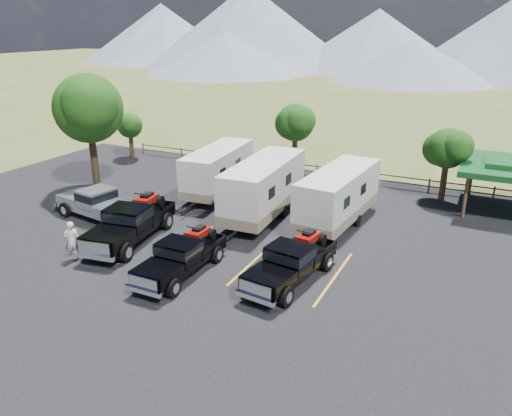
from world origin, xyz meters
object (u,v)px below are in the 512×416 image
at_px(tree_big_nw, 88,108).
at_px(person_b, 116,223).
at_px(pickup_silver, 99,204).
at_px(rig_right, 292,261).
at_px(trailer_center, 264,188).
at_px(person_a, 72,240).
at_px(rig_left, 131,222).
at_px(trailer_right, 338,197).
at_px(trailer_left, 218,170).
at_px(rig_center, 182,255).

bearing_deg(tree_big_nw, person_b, -40.57).
xyz_separation_m(pickup_silver, person_b, (2.62, -1.58, -0.14)).
bearing_deg(rig_right, trailer_center, 131.58).
bearing_deg(pickup_silver, person_a, 38.03).
bearing_deg(pickup_silver, tree_big_nw, -126.29).
height_order(rig_right, trailer_center, trailer_center).
xyz_separation_m(rig_left, trailer_center, (4.69, 6.24, 0.69)).
distance_m(rig_right, trailer_right, 7.27).
bearing_deg(rig_left, person_b, 169.91).
bearing_deg(trailer_right, rig_left, -137.94).
relative_size(tree_big_nw, pickup_silver, 1.26).
distance_m(trailer_left, trailer_right, 9.00).
relative_size(trailer_right, person_b, 5.68).
distance_m(tree_big_nw, rig_left, 10.64).
xyz_separation_m(rig_left, person_a, (-1.15, -2.98, -0.08)).
bearing_deg(rig_right, person_a, -158.08).
xyz_separation_m(tree_big_nw, person_a, (6.59, -8.73, -4.58)).
distance_m(rig_right, trailer_left, 12.79).
height_order(rig_right, person_b, rig_right).
distance_m(rig_left, trailer_right, 11.35).
xyz_separation_m(rig_right, trailer_right, (-0.17, 7.23, 0.71)).
bearing_deg(rig_center, rig_left, 156.88).
relative_size(rig_left, person_b, 4.24).
bearing_deg(rig_right, tree_big_nw, 167.65).
height_order(rig_left, rig_right, rig_left).
distance_m(tree_big_nw, person_b, 10.00).
bearing_deg(rig_right, person_b, -174.54).
height_order(rig_center, trailer_right, trailer_right).
bearing_deg(trailer_left, trailer_center, -34.47).
distance_m(rig_left, rig_right, 9.15).
bearing_deg(person_b, trailer_center, 37.29).
distance_m(tree_big_nw, pickup_silver, 7.41).
xyz_separation_m(rig_left, rig_center, (4.42, -1.90, -0.16)).
bearing_deg(rig_right, trailer_right, 98.74).
bearing_deg(rig_center, trailer_left, 111.84).
height_order(rig_left, trailer_center, trailer_center).
relative_size(rig_center, trailer_right, 0.61).
relative_size(tree_big_nw, trailer_center, 0.82).
relative_size(trailer_center, person_a, 4.91).
bearing_deg(rig_center, trailer_center, 88.19).
relative_size(trailer_right, pickup_silver, 1.46).
height_order(tree_big_nw, person_a, tree_big_nw).
bearing_deg(person_b, pickup_silver, 138.91).
bearing_deg(rig_right, rig_center, -154.09).
relative_size(rig_right, pickup_silver, 0.96).
bearing_deg(trailer_left, rig_center, -73.59).
bearing_deg(tree_big_nw, rig_center, -32.19).
relative_size(rig_right, trailer_right, 0.66).
bearing_deg(trailer_center, person_a, -125.45).
height_order(trailer_left, trailer_center, trailer_center).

